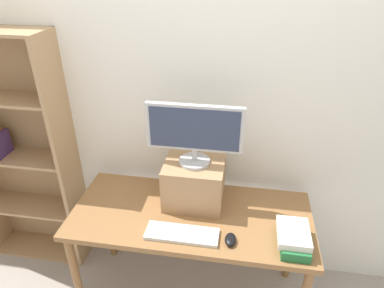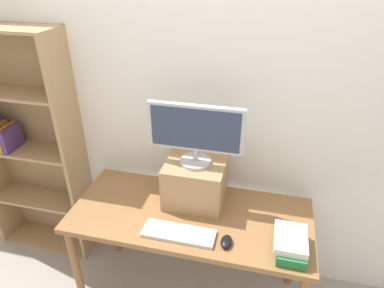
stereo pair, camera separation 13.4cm
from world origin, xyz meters
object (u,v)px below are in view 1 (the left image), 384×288
at_px(desk, 191,223).
at_px(riser_box, 194,182).
at_px(bookshelf_unit, 17,153).
at_px(computer_monitor, 194,132).
at_px(book_stack, 294,238).
at_px(keyboard, 182,234).
at_px(computer_mouse, 230,240).

relative_size(desk, riser_box, 4.04).
bearing_deg(bookshelf_unit, computer_monitor, -6.01).
xyz_separation_m(riser_box, book_stack, (0.61, -0.30, -0.09)).
relative_size(desk, book_stack, 5.59).
bearing_deg(book_stack, bookshelf_unit, 167.17).
height_order(desk, bookshelf_unit, bookshelf_unit).
relative_size(desk, keyboard, 3.54).
bearing_deg(bookshelf_unit, riser_box, -5.95).
bearing_deg(riser_box, computer_mouse, -52.61).
bearing_deg(computer_mouse, riser_box, 127.39).
distance_m(riser_box, book_stack, 0.68).
xyz_separation_m(desk, bookshelf_unit, (-1.33, 0.28, 0.23)).
bearing_deg(computer_monitor, riser_box, 90.00).
distance_m(bookshelf_unit, computer_mouse, 1.66).
distance_m(riser_box, keyboard, 0.36).
relative_size(keyboard, computer_mouse, 4.06).
bearing_deg(book_stack, riser_box, 153.49).
xyz_separation_m(bookshelf_unit, book_stack, (1.93, -0.44, -0.09)).
bearing_deg(computer_mouse, book_stack, 6.51).
relative_size(bookshelf_unit, computer_monitor, 3.12).
relative_size(desk, bookshelf_unit, 0.83).
bearing_deg(riser_box, desk, -89.18).
xyz_separation_m(computer_monitor, keyboard, (-0.02, -0.33, -0.49)).
relative_size(bookshelf_unit, riser_box, 4.86).
distance_m(desk, keyboard, 0.22).
height_order(desk, computer_mouse, computer_mouse).
bearing_deg(bookshelf_unit, book_stack, -12.83).
height_order(keyboard, book_stack, book_stack).
bearing_deg(riser_box, bookshelf_unit, 174.05).
bearing_deg(book_stack, desk, 164.71).
relative_size(riser_box, keyboard, 0.88).
height_order(riser_box, book_stack, riser_box).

